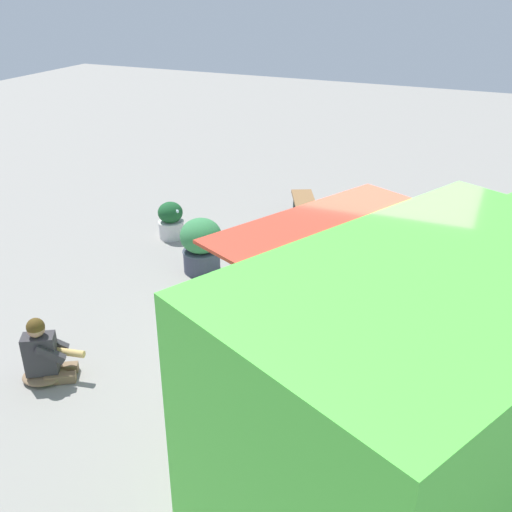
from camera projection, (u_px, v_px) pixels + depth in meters
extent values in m
plane|color=gray|center=(349.00, 355.00, 7.55)|extent=(40.00, 40.00, 0.00)
cube|color=#54D241|center=(428.00, 393.00, 4.81)|extent=(3.55, 4.24, 2.27)
cube|color=black|center=(331.00, 324.00, 5.50)|extent=(0.91, 1.82, 0.79)
cube|color=red|center=(313.00, 219.00, 5.28)|extent=(1.51, 2.24, 0.03)
cube|color=black|center=(459.00, 460.00, 5.81)|extent=(3.74, 5.23, 0.20)
cylinder|color=black|center=(468.00, 336.00, 7.30)|extent=(0.52, 0.75, 0.73)
cylinder|color=black|center=(286.00, 454.00, 5.52)|extent=(0.52, 0.75, 0.73)
ellipsoid|color=#7E6347|center=(45.00, 375.00, 7.10)|extent=(0.67, 0.65, 0.10)
cube|color=#7E6347|center=(60.00, 378.00, 7.03)|extent=(0.36, 0.28, 0.11)
cube|color=#7E6347|center=(63.00, 368.00, 7.21)|extent=(0.36, 0.28, 0.11)
cube|color=#343235|center=(41.00, 354.00, 6.97)|extent=(0.43, 0.38, 0.51)
sphere|color=#A67A5C|center=(36.00, 329.00, 6.81)|extent=(0.21, 0.21, 0.21)
sphere|color=#4E3A16|center=(35.00, 327.00, 6.80)|extent=(0.21, 0.21, 0.21)
cube|color=#343235|center=(50.00, 354.00, 6.85)|extent=(0.34, 0.26, 0.27)
cube|color=#343235|center=(54.00, 343.00, 7.05)|extent=(0.34, 0.26, 0.27)
cylinder|color=tan|center=(68.00, 352.00, 7.01)|extent=(0.43, 0.17, 0.09)
cube|color=orange|center=(68.00, 351.00, 7.00)|extent=(0.35, 0.12, 0.02)
cylinder|color=#404356|center=(202.00, 260.00, 9.60)|extent=(0.59, 0.59, 0.37)
torus|color=#414958|center=(201.00, 251.00, 9.53)|extent=(0.62, 0.62, 0.04)
ellipsoid|color=#367E47|center=(201.00, 236.00, 9.41)|extent=(0.67, 0.67, 0.57)
sphere|color=#E3E246|center=(203.00, 237.00, 9.14)|extent=(0.08, 0.08, 0.08)
sphere|color=yellow|center=(203.00, 233.00, 9.14)|extent=(0.08, 0.08, 0.08)
sphere|color=#DFE73E|center=(201.00, 231.00, 9.15)|extent=(0.06, 0.06, 0.06)
sphere|color=#EDF245|center=(187.00, 226.00, 9.45)|extent=(0.08, 0.08, 0.08)
sphere|color=#DFF142|center=(216.00, 227.00, 9.46)|extent=(0.07, 0.07, 0.07)
sphere|color=#EFE655|center=(191.00, 224.00, 9.53)|extent=(0.07, 0.07, 0.07)
cylinder|color=silver|center=(171.00, 229.00, 10.83)|extent=(0.45, 0.45, 0.32)
torus|color=silver|center=(171.00, 222.00, 10.77)|extent=(0.48, 0.48, 0.04)
ellipsoid|color=#1A5128|center=(170.00, 212.00, 10.69)|extent=(0.45, 0.45, 0.38)
sphere|color=white|center=(177.00, 212.00, 10.55)|extent=(0.09, 0.09, 0.09)
sphere|color=white|center=(165.00, 204.00, 10.72)|extent=(0.07, 0.07, 0.07)
sphere|color=white|center=(176.00, 208.00, 10.83)|extent=(0.06, 0.06, 0.06)
cube|color=olive|center=(306.00, 205.00, 11.14)|extent=(1.05, 1.60, 0.06)
cube|color=#2F3835|center=(302.00, 205.00, 11.81)|extent=(0.34, 0.22, 0.42)
cube|color=#2F3835|center=(309.00, 230.00, 10.67)|extent=(0.34, 0.22, 0.42)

